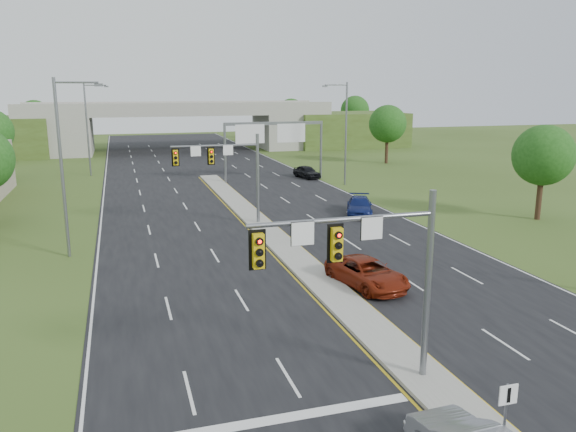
% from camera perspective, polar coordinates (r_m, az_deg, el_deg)
% --- Properties ---
extents(ground, '(240.00, 240.00, 0.00)m').
position_cam_1_polar(ground, '(21.93, 13.48, -15.73)').
color(ground, '#3A4E1B').
rests_on(ground, ground).
extents(road, '(24.00, 160.00, 0.02)m').
position_cam_1_polar(road, '(53.45, -5.61, 1.63)').
color(road, black).
rests_on(road, ground).
extents(median, '(2.00, 54.00, 0.16)m').
position_cam_1_polar(median, '(42.01, -2.38, -1.29)').
color(median, gray).
rests_on(median, road).
extents(lane_markings, '(23.72, 160.00, 0.01)m').
position_cam_1_polar(lane_markings, '(47.50, -4.87, 0.24)').
color(lane_markings, gold).
rests_on(lane_markings, road).
extents(signal_mast_near, '(6.62, 0.60, 7.00)m').
position_cam_1_polar(signal_mast_near, '(19.02, 8.41, -4.52)').
color(signal_mast_near, slate).
rests_on(signal_mast_near, ground).
extents(signal_mast_far, '(6.62, 0.60, 7.00)m').
position_cam_1_polar(signal_mast_far, '(42.50, -6.06, 5.17)').
color(signal_mast_far, slate).
rests_on(signal_mast_far, ground).
extents(keep_right_sign, '(0.60, 0.13, 2.20)m').
position_cam_1_polar(keep_right_sign, '(17.97, 21.33, -17.59)').
color(keep_right_sign, slate).
rests_on(keep_right_sign, ground).
extents(sign_gantry, '(11.58, 0.44, 6.67)m').
position_cam_1_polar(sign_gantry, '(63.84, -1.54, 8.26)').
color(sign_gantry, slate).
rests_on(sign_gantry, ground).
extents(overpass, '(80.00, 14.00, 8.10)m').
position_cam_1_polar(overpass, '(97.22, -10.95, 8.62)').
color(overpass, gray).
rests_on(overpass, ground).
extents(lightpole_l_mid, '(2.85, 0.25, 11.00)m').
position_cam_1_polar(lightpole_l_mid, '(36.84, -21.76, 5.31)').
color(lightpole_l_mid, slate).
rests_on(lightpole_l_mid, ground).
extents(lightpole_l_far, '(2.85, 0.25, 11.00)m').
position_cam_1_polar(lightpole_l_far, '(71.65, -19.59, 8.73)').
color(lightpole_l_far, slate).
rests_on(lightpole_l_far, ground).
extents(lightpole_r_far, '(2.85, 0.25, 11.00)m').
position_cam_1_polar(lightpole_r_far, '(61.27, 5.74, 8.81)').
color(lightpole_r_far, slate).
rests_on(lightpole_r_far, ground).
extents(tree_r_near, '(4.80, 4.80, 7.60)m').
position_cam_1_polar(tree_r_near, '(48.87, 24.52, 5.62)').
color(tree_r_near, '#382316').
rests_on(tree_r_near, ground).
extents(tree_r_mid, '(5.20, 5.20, 8.12)m').
position_cam_1_polar(tree_r_mid, '(80.21, 10.09, 9.20)').
color(tree_r_mid, '#382316').
rests_on(tree_r_mid, ground).
extents(tree_back_b, '(5.60, 5.60, 8.32)m').
position_cam_1_polar(tree_back_b, '(111.43, -24.32, 9.25)').
color(tree_back_b, '#382316').
rests_on(tree_back_b, ground).
extents(tree_back_c, '(5.60, 5.60, 8.32)m').
position_cam_1_polar(tree_back_c, '(115.71, 0.33, 10.46)').
color(tree_back_c, '#382316').
rests_on(tree_back_c, ground).
extents(tree_back_d, '(6.00, 6.00, 8.85)m').
position_cam_1_polar(tree_back_d, '(120.57, 6.81, 10.62)').
color(tree_back_d, '#382316').
rests_on(tree_back_d, ground).
extents(car_far_a, '(3.47, 5.69, 1.47)m').
position_cam_1_polar(car_far_a, '(30.31, 8.04, -5.75)').
color(car_far_a, maroon).
rests_on(car_far_a, road).
extents(car_far_b, '(3.83, 5.43, 1.46)m').
position_cam_1_polar(car_far_b, '(47.21, 7.28, 1.01)').
color(car_far_b, '#0D1952').
rests_on(car_far_b, road).
extents(car_far_c, '(2.58, 4.52, 1.45)m').
position_cam_1_polar(car_far_c, '(66.30, 1.93, 4.52)').
color(car_far_c, black).
rests_on(car_far_c, road).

